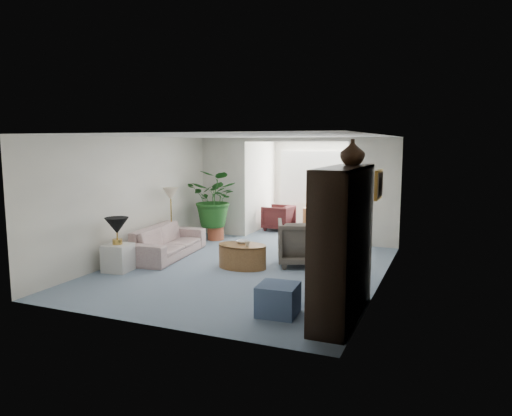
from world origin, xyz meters
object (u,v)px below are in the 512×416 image
at_px(coffee_table, 242,256).
at_px(framed_picture, 379,185).
at_px(plant_pot, 216,233).
at_px(cabinet_urn, 352,152).
at_px(sunroom_table, 312,218).
at_px(end_table, 118,258).
at_px(side_table_dark, 341,249).
at_px(coffee_bowl, 242,242).
at_px(entertainment_cabinet, 343,243).
at_px(floor_lamp, 171,194).
at_px(coffee_cup, 247,244).
at_px(sunroom_chair_blue, 332,222).
at_px(ottoman, 278,299).
at_px(sunroom_chair_maroon, 278,218).
at_px(table_lamp, 117,226).
at_px(sofa, 167,242).
at_px(wingback_chair, 303,242).

bearing_deg(coffee_table, framed_picture, -5.31).
bearing_deg(plant_pot, cabinet_urn, -41.47).
xyz_separation_m(coffee_table, sunroom_table, (0.04, 4.76, 0.05)).
distance_m(end_table, sunroom_table, 6.23).
height_order(coffee_table, sunroom_table, sunroom_table).
height_order(framed_picture, side_table_dark, framed_picture).
xyz_separation_m(end_table, plant_pot, (0.32, 3.32, -0.09)).
bearing_deg(cabinet_urn, coffee_bowl, 148.32).
bearing_deg(coffee_table, entertainment_cabinet, -38.75).
relative_size(framed_picture, floor_lamp, 1.39).
distance_m(coffee_cup, plant_pot, 2.97).
bearing_deg(sunroom_chair_blue, coffee_cup, 174.84).
relative_size(framed_picture, ottoman, 0.93).
distance_m(coffee_table, sunroom_chair_maroon, 4.07).
bearing_deg(sunroom_table, sunroom_chair_blue, -45.00).
bearing_deg(sunroom_chair_blue, floor_lamp, 140.68).
distance_m(table_lamp, coffee_cup, 2.43).
relative_size(coffee_table, sunroom_chair_blue, 1.33).
distance_m(coffee_bowl, plant_pot, 2.69).
bearing_deg(coffee_cup, ottoman, -56.28).
height_order(floor_lamp, coffee_table, floor_lamp).
bearing_deg(sunroom_chair_maroon, entertainment_cabinet, 31.00).
distance_m(cabinet_urn, sunroom_chair_blue, 5.91).
distance_m(end_table, coffee_table, 2.32).
distance_m(floor_lamp, ottoman, 4.81).
distance_m(end_table, sunroom_chair_blue, 5.85).
height_order(framed_picture, table_lamp, framed_picture).
relative_size(coffee_table, entertainment_cabinet, 0.46).
bearing_deg(framed_picture, plant_pot, 150.25).
relative_size(cabinet_urn, plant_pot, 0.91).
height_order(coffee_bowl, ottoman, coffee_bowl).
bearing_deg(table_lamp, coffee_cup, 25.06).
bearing_deg(sofa, end_table, 165.43).
distance_m(end_table, coffee_cup, 2.42).
distance_m(ottoman, sunroom_chair_blue, 6.16).
xyz_separation_m(entertainment_cabinet, sunroom_table, (-2.29, 6.62, -0.75)).
distance_m(framed_picture, sofa, 4.62).
height_order(table_lamp, ottoman, table_lamp).
distance_m(side_table_dark, sunroom_chair_maroon, 3.87).
xyz_separation_m(coffee_cup, entertainment_cabinet, (2.17, -1.76, 0.53)).
height_order(end_table, table_lamp, table_lamp).
bearing_deg(wingback_chair, coffee_bowl, 7.90).
relative_size(table_lamp, entertainment_cabinet, 0.21).
height_order(wingback_chair, entertainment_cabinet, entertainment_cabinet).
distance_m(sofa, coffee_bowl, 1.79).
distance_m(floor_lamp, sunroom_chair_blue, 4.38).
height_order(coffee_cup, plant_pot, coffee_cup).
bearing_deg(sunroom_table, end_table, -109.38).
distance_m(coffee_table, wingback_chair, 1.22).
bearing_deg(ottoman, table_lamp, 164.28).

